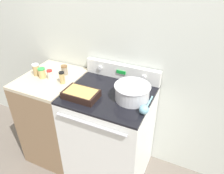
% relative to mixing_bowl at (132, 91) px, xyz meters
% --- Properties ---
extents(kitchen_wall, '(8.00, 0.05, 2.50)m').
position_rel_mixing_bowl_xyz_m(kitchen_wall, '(-0.20, 0.35, 0.23)').
color(kitchen_wall, silver).
rests_on(kitchen_wall, ground_plane).
extents(stove_range, '(0.73, 0.66, 0.95)m').
position_rel_mixing_bowl_xyz_m(stove_range, '(-0.20, -0.00, -0.55)').
color(stove_range, white).
rests_on(stove_range, ground_plane).
extents(control_panel, '(0.73, 0.07, 0.14)m').
position_rel_mixing_bowl_xyz_m(control_panel, '(-0.20, 0.29, -0.00)').
color(control_panel, white).
rests_on(control_panel, stove_range).
extents(side_counter, '(0.52, 0.63, 0.96)m').
position_rel_mixing_bowl_xyz_m(side_counter, '(-0.83, -0.00, -0.54)').
color(side_counter, '#896B4C').
rests_on(side_counter, ground_plane).
extents(mixing_bowl, '(0.29, 0.29, 0.13)m').
position_rel_mixing_bowl_xyz_m(mixing_bowl, '(0.00, 0.00, 0.00)').
color(mixing_bowl, silver).
rests_on(mixing_bowl, stove_range).
extents(casserole_dish, '(0.28, 0.18, 0.06)m').
position_rel_mixing_bowl_xyz_m(casserole_dish, '(-0.39, -0.15, -0.04)').
color(casserole_dish, black).
rests_on(casserole_dish, stove_range).
extents(ladle, '(0.07, 0.27, 0.07)m').
position_rel_mixing_bowl_xyz_m(ladle, '(0.14, -0.13, -0.04)').
color(ladle, '#7AB2C6').
rests_on(ladle, stove_range).
extents(spice_jar_black_cap, '(0.05, 0.05, 0.11)m').
position_rel_mixing_bowl_xyz_m(spice_jar_black_cap, '(-0.65, -0.04, -0.01)').
color(spice_jar_black_cap, tan).
rests_on(spice_jar_black_cap, side_counter).
extents(spice_jar_brown_cap, '(0.06, 0.06, 0.09)m').
position_rel_mixing_bowl_xyz_m(spice_jar_brown_cap, '(-0.73, 0.10, -0.01)').
color(spice_jar_brown_cap, gray).
rests_on(spice_jar_brown_cap, side_counter).
extents(spice_jar_red_cap, '(0.05, 0.05, 0.09)m').
position_rel_mixing_bowl_xyz_m(spice_jar_red_cap, '(-0.80, -0.02, -0.02)').
color(spice_jar_red_cap, beige).
rests_on(spice_jar_red_cap, side_counter).
extents(spice_jar_green_cap, '(0.07, 0.07, 0.10)m').
position_rel_mixing_bowl_xyz_m(spice_jar_green_cap, '(-0.88, -0.04, -0.01)').
color(spice_jar_green_cap, tan).
rests_on(spice_jar_green_cap, side_counter).
extents(spice_jar_white_cap, '(0.06, 0.06, 0.11)m').
position_rel_mixing_bowl_xyz_m(spice_jar_white_cap, '(-0.96, -0.02, -0.00)').
color(spice_jar_white_cap, tan).
rests_on(spice_jar_white_cap, side_counter).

